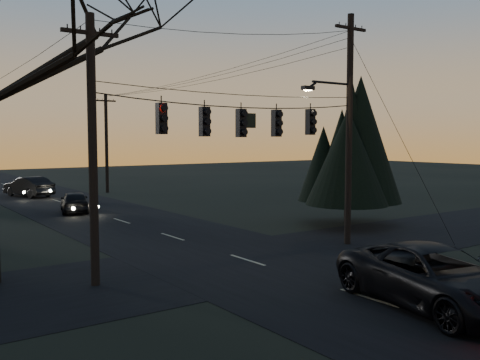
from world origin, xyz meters
TOP-DOWN VIEW (x-y plane):
  - main_road at (0.00, 20.00)m, footprint 8.00×120.00m
  - cross_road at (0.00, 10.00)m, footprint 60.00×7.00m
  - utility_pole_right at (5.50, 10.00)m, footprint 5.00×0.30m
  - utility_pole_left at (-6.00, 10.00)m, footprint 1.80×0.30m
  - utility_pole_far_r at (5.50, 38.00)m, footprint 1.80×0.30m
  - span_signal_assembly at (-0.24, 10.00)m, footprint 11.50×0.44m
  - evergreen_right at (9.99, 14.22)m, footprint 4.58×4.58m
  - suv_near at (0.80, 2.34)m, footprint 3.90×6.49m
  - sedan_oncoming_a at (-1.00, 27.02)m, footprint 2.59×4.30m
  - sedan_oncoming_b at (-0.95, 38.32)m, footprint 3.10×5.14m

SIDE VIEW (x-z plane):
  - utility_pole_right at x=5.50m, z-range -5.00..5.00m
  - utility_pole_left at x=-6.00m, z-range -4.25..4.25m
  - utility_pole_far_r at x=5.50m, z-range -4.25..4.25m
  - cross_road at x=0.00m, z-range 0.00..0.02m
  - main_road at x=0.00m, z-range 0.00..0.02m
  - sedan_oncoming_a at x=-1.00m, z-range 0.00..1.37m
  - sedan_oncoming_b at x=-0.95m, z-range 0.00..1.60m
  - suv_near at x=0.80m, z-range 0.00..1.69m
  - evergreen_right at x=9.99m, z-range 0.59..7.72m
  - span_signal_assembly at x=-0.24m, z-range 4.54..6.06m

